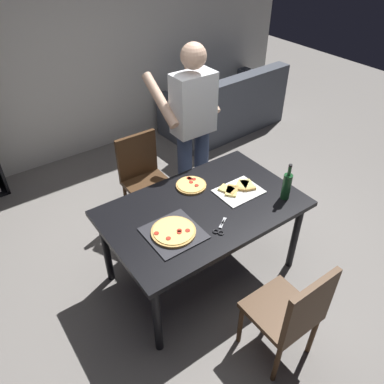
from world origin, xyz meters
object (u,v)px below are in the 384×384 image
couch (225,109)px  pepperoni_pizza_on_tray (173,232)px  second_pizza_plain (191,185)px  wine_bottle (287,186)px  chair_near_camera (292,312)px  chair_far_side (144,174)px  kitchen_scissors (220,229)px  dining_table (203,214)px  person_serving_pizza (192,126)px

couch → pepperoni_pizza_on_tray: couch is taller
second_pizza_plain → wine_bottle: bearing=-47.2°
chair_near_camera → second_pizza_plain: bearing=86.4°
chair_near_camera → chair_far_side: bearing=90.0°
chair_near_camera → kitchen_scissors: size_ratio=4.72×
chair_near_camera → dining_table: bearing=90.0°
dining_table → chair_far_side: size_ratio=1.72×
chair_far_side → pepperoni_pizza_on_tray: chair_far_side is taller
chair_near_camera → pepperoni_pizza_on_tray: size_ratio=2.36×
person_serving_pizza → wine_bottle: person_serving_pizza is taller
person_serving_pizza → couch: bearing=40.1°
dining_table → wine_bottle: size_ratio=4.89×
couch → kitchen_scissors: 3.03m
dining_table → person_serving_pizza: (0.43, 0.75, 0.32)m
dining_table → kitchen_scissors: (-0.06, -0.28, 0.08)m
dining_table → couch: size_ratio=0.89×
chair_far_side → second_pizza_plain: size_ratio=3.54×
chair_near_camera → person_serving_pizza: size_ratio=0.51×
kitchen_scissors → second_pizza_plain: bearing=76.2°
dining_table → chair_far_side: 0.98m
pepperoni_pizza_on_tray → second_pizza_plain: (0.43, 0.39, -0.00)m
dining_table → couch: 2.78m
couch → wine_bottle: size_ratio=5.52×
dining_table → couch: couch is taller
wine_bottle → second_pizza_plain: bearing=132.8°
dining_table → person_serving_pizza: bearing=60.0°
couch → kitchen_scissors: (-1.96, -2.26, 0.45)m
kitchen_scissors → second_pizza_plain: 0.56m
chair_near_camera → person_serving_pizza: 1.84m
kitchen_scissors → second_pizza_plain: (0.13, 0.55, 0.01)m
second_pizza_plain → chair_near_camera: bearing=-93.6°
dining_table → person_serving_pizza: 0.92m
couch → pepperoni_pizza_on_tray: bearing=-137.0°
chair_far_side → wine_bottle: 1.44m
couch → kitchen_scissors: couch is taller
person_serving_pizza → pepperoni_pizza_on_tray: size_ratio=4.58×
chair_far_side → wine_bottle: (0.60, -1.26, 0.36)m
chair_near_camera → wine_bottle: (0.60, 0.68, 0.36)m
chair_near_camera → kitchen_scissors: (-0.06, 0.69, 0.24)m
person_serving_pizza → pepperoni_pizza_on_tray: bearing=-132.2°
dining_table → wine_bottle: bearing=-25.8°
chair_far_side → person_serving_pizza: person_serving_pizza is taller
chair_far_side → second_pizza_plain: bearing=-83.6°
chair_near_camera → chair_far_side: same height
person_serving_pizza → wine_bottle: bearing=-80.9°
chair_far_side → couch: (1.90, 1.02, -0.21)m
chair_far_side → chair_near_camera: bearing=-90.0°
chair_near_camera → pepperoni_pizza_on_tray: chair_near_camera is taller
wine_bottle → dining_table: bearing=154.2°
dining_table → second_pizza_plain: (0.08, 0.27, 0.09)m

